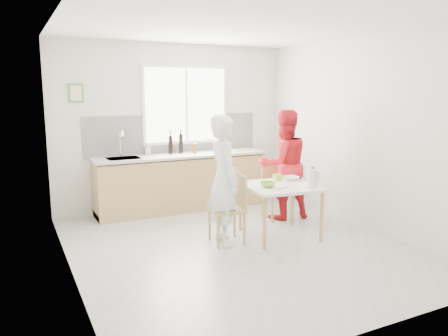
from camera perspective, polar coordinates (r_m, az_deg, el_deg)
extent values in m
plane|color=#B7B7B2|center=(5.61, 1.85, -10.05)|extent=(4.50, 4.50, 0.00)
plane|color=silver|center=(7.36, -6.48, 5.42)|extent=(4.00, 0.00, 4.00)
plane|color=silver|center=(3.52, 19.68, 0.08)|extent=(4.00, 0.00, 4.00)
plane|color=silver|center=(4.70, -20.05, 2.40)|extent=(0.00, 4.50, 4.50)
plane|color=silver|center=(6.50, 17.68, 4.44)|extent=(0.00, 4.50, 4.50)
plane|color=white|center=(5.34, 2.02, 18.35)|extent=(4.50, 4.50, 0.00)
cube|color=white|center=(7.40, -5.02, 8.19)|extent=(1.50, 0.03, 1.30)
cube|color=white|center=(7.38, -4.96, 8.18)|extent=(1.40, 0.02, 1.20)
cube|color=white|center=(7.37, -4.95, 8.18)|extent=(0.03, 0.03, 1.20)
cube|color=white|center=(7.36, -6.43, 4.45)|extent=(3.00, 0.02, 0.65)
cube|color=#4F9343|center=(6.94, -18.78, 9.25)|extent=(0.22, 0.02, 0.28)
cube|color=beige|center=(6.93, -18.77, 9.25)|extent=(0.16, 0.01, 0.22)
cube|color=tan|center=(7.21, -5.52, -2.05)|extent=(2.80, 0.60, 0.86)
cube|color=#3F3326|center=(7.30, -5.47, -4.97)|extent=(2.80, 0.54, 0.10)
cube|color=silver|center=(7.13, -5.58, 1.65)|extent=(2.84, 0.64, 0.04)
cube|color=#A5A5AA|center=(6.85, -13.02, 1.15)|extent=(0.50, 0.40, 0.03)
cylinder|color=silver|center=(6.98, -13.39, 2.91)|extent=(0.02, 0.02, 0.36)
torus|color=silver|center=(6.89, -13.32, 4.34)|extent=(0.02, 0.18, 0.18)
cube|color=white|center=(5.82, 7.31, -2.40)|extent=(1.01, 1.01, 0.04)
cylinder|color=tan|center=(5.40, 5.33, -7.31)|extent=(0.05, 0.05, 0.65)
cylinder|color=tan|center=(6.10, 2.16, -5.23)|extent=(0.05, 0.05, 0.65)
cylinder|color=tan|center=(5.77, 12.62, -6.37)|extent=(0.05, 0.05, 0.65)
cylinder|color=tan|center=(6.43, 8.83, -4.55)|extent=(0.05, 0.05, 0.65)
cube|color=tan|center=(5.59, 0.35, -5.43)|extent=(0.45, 0.45, 0.04)
cube|color=tan|center=(5.60, 2.13, -2.96)|extent=(0.08, 0.39, 0.43)
cylinder|color=tan|center=(5.76, -1.90, -7.34)|extent=(0.03, 0.03, 0.42)
cylinder|color=tan|center=(5.44, -0.77, -8.37)|extent=(0.03, 0.03, 0.42)
cylinder|color=tan|center=(5.87, 1.38, -7.01)|extent=(0.03, 0.03, 0.42)
cylinder|color=tan|center=(5.56, 2.68, -7.99)|extent=(0.03, 0.03, 0.42)
cube|color=tan|center=(6.69, 7.05, -3.03)|extent=(0.45, 0.45, 0.04)
cube|color=tan|center=(6.80, 6.41, -0.84)|extent=(0.38, 0.07, 0.42)
cylinder|color=tan|center=(6.52, 6.33, -5.38)|extent=(0.03, 0.03, 0.41)
cylinder|color=tan|center=(6.67, 8.99, -5.09)|extent=(0.03, 0.03, 0.41)
cylinder|color=tan|center=(6.82, 5.07, -4.68)|extent=(0.03, 0.03, 0.41)
cylinder|color=tan|center=(6.96, 7.64, -4.42)|extent=(0.03, 0.03, 0.41)
imported|color=white|center=(5.49, 0.00, -1.56)|extent=(0.47, 0.65, 1.65)
imported|color=red|center=(6.67, 7.80, 0.42)|extent=(0.88, 0.72, 1.66)
imported|color=#86C62D|center=(5.68, 5.75, -2.16)|extent=(0.23, 0.23, 0.06)
imported|color=white|center=(6.17, 8.76, -1.33)|extent=(0.24, 0.24, 0.05)
cylinder|color=white|center=(5.71, 11.48, -1.22)|extent=(0.14, 0.14, 0.23)
cylinder|color=blue|center=(5.68, 11.53, 0.00)|extent=(0.05, 0.05, 0.03)
torus|color=white|center=(5.75, 12.05, -0.97)|extent=(0.11, 0.04, 0.11)
cube|color=#9AD330|center=(6.10, 6.98, -1.23)|extent=(0.11, 0.11, 0.09)
cylinder|color=#A5A5AA|center=(5.59, 7.60, -2.63)|extent=(0.16, 0.05, 0.01)
cube|color=#B4D531|center=(7.60, 2.18, 2.40)|extent=(0.36, 0.26, 0.01)
cylinder|color=black|center=(7.23, -5.67, 3.21)|extent=(0.07, 0.07, 0.32)
cylinder|color=black|center=(7.17, -7.00, 3.05)|extent=(0.07, 0.07, 0.30)
cylinder|color=brown|center=(7.22, -3.86, 2.59)|extent=(0.06, 0.06, 0.16)
imported|color=#999999|center=(7.12, -9.89, 2.50)|extent=(0.11, 0.11, 0.19)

